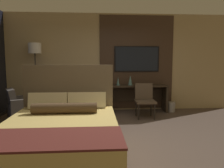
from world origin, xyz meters
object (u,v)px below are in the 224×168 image
object	(u,v)px
vase_short	(130,80)
desk_chair	(145,97)
bed	(61,137)
tv	(137,59)
vase_tall	(118,81)
desk	(138,94)
waste_bin	(171,107)
armchair_by_window	(23,109)
floor_lamp	(35,54)

from	to	relation	value
vase_short	desk_chair	bearing A→B (deg)	-65.55
bed	tv	distance (m)	3.80
vase_tall	vase_short	world-z (taller)	vase_short
desk	waste_bin	xyz separation A→B (m)	(0.96, -0.11, -0.37)
desk	armchair_by_window	distance (m)	3.07
desk	floor_lamp	xyz separation A→B (m)	(-2.83, -0.04, 1.12)
tv	desk_chair	world-z (taller)	tv
bed	floor_lamp	size ratio (longest dim) A/B	1.09
desk	armchair_by_window	size ratio (longest dim) A/B	1.70
tv	vase_short	xyz separation A→B (m)	(-0.22, -0.22, -0.60)
vase_short	waste_bin	bearing A→B (deg)	-4.22
bed	tv	bearing A→B (deg)	62.20
armchair_by_window	floor_lamp	xyz separation A→B (m)	(0.14, 0.69, 1.35)
desk	floor_lamp	distance (m)	3.04
bed	armchair_by_window	bearing A→B (deg)	119.30
desk	tv	xyz separation A→B (m)	(0.00, 0.20, 0.99)
desk	desk_chair	bearing A→B (deg)	-84.63
vase_short	vase_tall	bearing A→B (deg)	-176.64
bed	desk	xyz separation A→B (m)	(1.69, 3.01, 0.15)
armchair_by_window	vase_tall	distance (m)	2.57
armchair_by_window	vase_tall	bearing A→B (deg)	-101.90
bed	vase_tall	size ratio (longest dim) A/B	9.36
desk	floor_lamp	world-z (taller)	floor_lamp
floor_lamp	vase_short	distance (m)	2.71
armchair_by_window	desk	bearing A→B (deg)	-103.99
armchair_by_window	waste_bin	size ratio (longest dim) A/B	3.47
desk_chair	floor_lamp	xyz separation A→B (m)	(-2.89, 0.60, 1.12)
desk_chair	waste_bin	distance (m)	1.11
tv	vase_tall	world-z (taller)	tv
waste_bin	desk	bearing A→B (deg)	173.27
vase_short	bed	bearing A→B (deg)	-116.26
bed	desk_chair	world-z (taller)	bed
bed	desk_chair	distance (m)	2.95
tv	desk	bearing A→B (deg)	-90.00
vase_short	waste_bin	distance (m)	1.41
vase_tall	waste_bin	xyz separation A→B (m)	(1.53, -0.07, -0.74)
vase_tall	waste_bin	size ratio (longest dim) A/B	0.81
tv	vase_short	bearing A→B (deg)	-134.48
tv	waste_bin	world-z (taller)	tv
desk	tv	size ratio (longest dim) A/B	1.26
desk_chair	waste_bin	world-z (taller)	desk_chair
vase_short	waste_bin	xyz separation A→B (m)	(1.18, -0.09, -0.77)
vase_tall	bed	bearing A→B (deg)	-110.75
bed	floor_lamp	distance (m)	3.42
floor_lamp	waste_bin	xyz separation A→B (m)	(3.79, -0.07, -1.49)
armchair_by_window	floor_lamp	bearing A→B (deg)	-39.39
waste_bin	desk_chair	bearing A→B (deg)	-149.80
armchair_by_window	vase_short	xyz separation A→B (m)	(2.75, 0.71, 0.63)
bed	vase_tall	world-z (taller)	bed
tv	waste_bin	size ratio (longest dim) A/B	4.66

